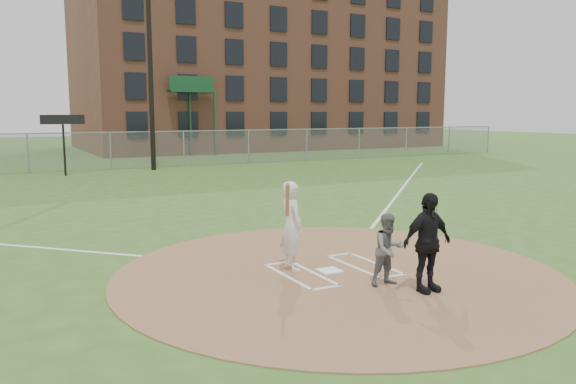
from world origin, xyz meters
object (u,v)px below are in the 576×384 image
home_plate (329,271)px  umpire (427,242)px  batter_at_plate (291,226)px  catcher (389,249)px

home_plate → umpire: bearing=-65.8°
umpire → batter_at_plate: batter_at_plate is taller
umpire → home_plate: bearing=113.1°
umpire → batter_at_plate: 2.62m
catcher → batter_at_plate: size_ratio=0.71×
catcher → batter_at_plate: bearing=123.3°
home_plate → umpire: size_ratio=0.24×
batter_at_plate → umpire: bearing=-58.4°
home_plate → catcher: (0.45, -1.19, 0.62)m
catcher → umpire: 0.71m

